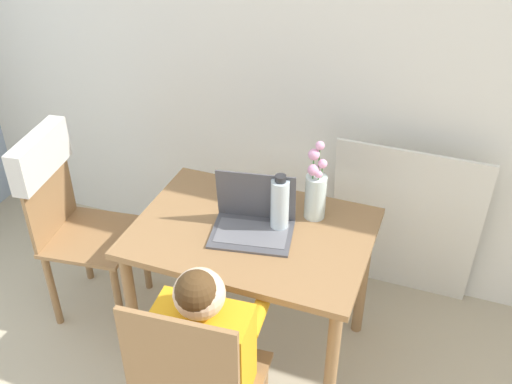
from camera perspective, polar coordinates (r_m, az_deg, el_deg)
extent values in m
cube|color=white|center=(2.79, 10.13, 13.25)|extent=(6.40, 0.05, 2.50)
cube|color=olive|center=(2.48, -0.38, -3.90)|extent=(0.97, 0.69, 0.03)
cylinder|color=olive|center=(2.67, -11.62, -11.44)|extent=(0.05, 0.05, 0.68)
cylinder|color=olive|center=(2.43, 7.12, -16.73)|extent=(0.05, 0.05, 0.68)
cylinder|color=olive|center=(3.05, -6.07, -4.21)|extent=(0.05, 0.05, 0.68)
cylinder|color=olive|center=(2.84, 10.14, -7.98)|extent=(0.05, 0.05, 0.68)
cube|color=olive|center=(2.26, -4.81, -17.78)|extent=(0.43, 0.43, 0.02)
cube|color=olive|center=(1.95, -7.18, -17.16)|extent=(0.38, 0.05, 0.50)
cylinder|color=olive|center=(2.58, -6.95, -17.14)|extent=(0.04, 0.04, 0.43)
cube|color=olive|center=(2.97, -15.20, -4.14)|extent=(0.45, 0.45, 0.02)
cube|color=olive|center=(2.91, -19.32, 0.54)|extent=(0.07, 0.38, 0.50)
cylinder|color=olive|center=(2.93, -12.98, -10.09)|extent=(0.04, 0.04, 0.43)
cylinder|color=olive|center=(3.16, -10.51, -5.98)|extent=(0.04, 0.04, 0.43)
cylinder|color=olive|center=(3.07, -18.82, -8.82)|extent=(0.04, 0.04, 0.43)
cylinder|color=olive|center=(3.29, -16.01, -5.00)|extent=(0.04, 0.04, 0.43)
cube|color=beige|center=(2.83, -19.92, 3.29)|extent=(0.13, 0.40, 0.20)
cube|color=orange|center=(2.12, -5.05, -14.70)|extent=(0.34, 0.21, 0.35)
sphere|color=beige|center=(1.94, -5.43, -9.63)|extent=(0.17, 0.17, 0.17)
sphere|color=#4C3319|center=(1.91, -5.62, -9.46)|extent=(0.15, 0.15, 0.15)
cylinder|color=navy|center=(2.31, -1.82, -15.24)|extent=(0.11, 0.29, 0.09)
cylinder|color=navy|center=(2.35, -5.41, -14.43)|extent=(0.11, 0.29, 0.09)
cylinder|color=navy|center=(2.58, -0.76, -16.44)|extent=(0.08, 0.08, 0.45)
cylinder|color=navy|center=(2.61, -4.02, -15.72)|extent=(0.08, 0.08, 0.45)
cylinder|color=orange|center=(2.21, 0.31, -11.28)|extent=(0.08, 0.24, 0.06)
cylinder|color=orange|center=(2.28, -6.61, -9.84)|extent=(0.08, 0.24, 0.06)
cube|color=#4C4C51|center=(2.44, -0.41, -4.04)|extent=(0.36, 0.29, 0.01)
cube|color=slate|center=(2.43, -0.41, -3.92)|extent=(0.31, 0.21, 0.00)
cube|color=#4C4C51|center=(2.44, 0.00, -0.37)|extent=(0.33, 0.10, 0.23)
cube|color=#19284C|center=(2.45, 0.01, -0.31)|extent=(0.30, 0.09, 0.21)
cylinder|color=silver|center=(2.50, 5.68, -0.46)|extent=(0.09, 0.09, 0.20)
cylinder|color=#3D7A38|center=(2.47, 6.21, 0.51)|extent=(0.01, 0.01, 0.22)
sphere|color=#EA9EC6|center=(2.41, 6.37, 2.69)|extent=(0.04, 0.04, 0.04)
cylinder|color=#3D7A38|center=(2.47, 5.92, 1.46)|extent=(0.01, 0.01, 0.29)
sphere|color=#EA9EC6|center=(2.39, 6.12, 4.42)|extent=(0.04, 0.04, 0.04)
cylinder|color=#3D7A38|center=(2.47, 5.38, 1.02)|extent=(0.01, 0.01, 0.26)
sphere|color=#EA9EC6|center=(2.40, 5.54, 3.58)|extent=(0.05, 0.05, 0.05)
cylinder|color=#3D7A38|center=(2.47, 5.36, 0.15)|extent=(0.01, 0.01, 0.20)
sphere|color=#EA9EC6|center=(2.41, 5.48, 2.09)|extent=(0.05, 0.05, 0.05)
cylinder|color=#3D7A38|center=(2.47, 5.87, -0.11)|extent=(0.01, 0.01, 0.18)
sphere|color=#EA9EC6|center=(2.42, 6.00, 1.68)|extent=(0.03, 0.03, 0.03)
cylinder|color=silver|center=(2.41, 2.28, -1.26)|extent=(0.08, 0.08, 0.23)
cylinder|color=#262628|center=(2.34, 2.35, 1.29)|extent=(0.05, 0.05, 0.03)
cube|color=silver|center=(3.03, 13.90, -2.98)|extent=(0.71, 0.14, 0.89)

